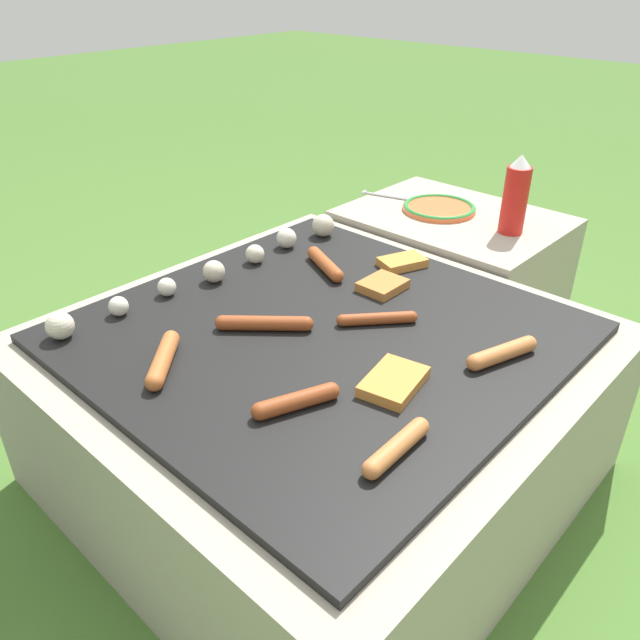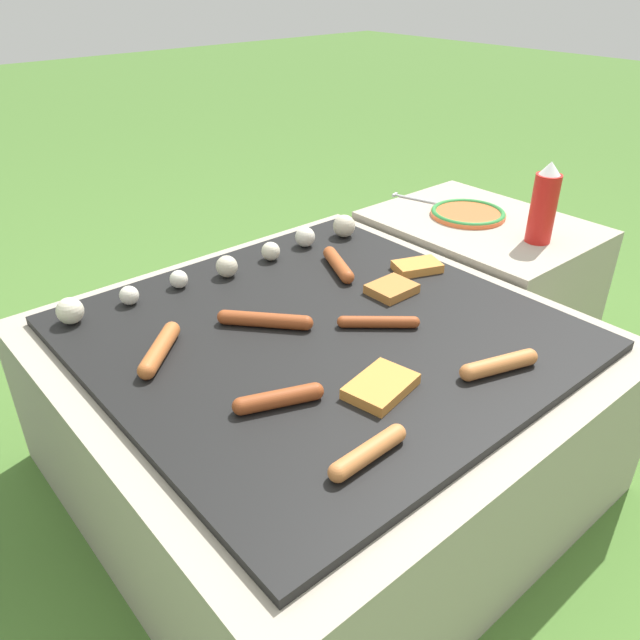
# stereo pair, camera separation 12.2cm
# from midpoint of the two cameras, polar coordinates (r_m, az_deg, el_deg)

# --- Properties ---
(ground_plane) EXTENTS (14.00, 14.00, 0.00)m
(ground_plane) POSITION_cam_midpoint_polar(r_m,az_deg,el_deg) (1.46, -2.46, -13.75)
(ground_plane) COLOR #47702D
(grill) EXTENTS (0.97, 0.97, 0.38)m
(grill) POSITION_cam_midpoint_polar(r_m,az_deg,el_deg) (1.34, -2.63, -7.94)
(grill) COLOR #A89E8C
(grill) RESTS_ON ground_plane
(side_ledge) EXTENTS (0.45, 0.59, 0.38)m
(side_ledge) POSITION_cam_midpoint_polar(r_m,az_deg,el_deg) (1.90, 9.83, 4.00)
(side_ledge) COLOR #A89E8C
(side_ledge) RESTS_ON ground_plane
(sausage_back_center) EXTENTS (0.13, 0.13, 0.03)m
(sausage_back_center) POSITION_cam_midpoint_polar(r_m,az_deg,el_deg) (1.16, -17.12, -3.56)
(sausage_back_center) COLOR #B7602D
(sausage_back_center) RESTS_ON grill
(sausage_back_right) EXTENTS (0.15, 0.03, 0.03)m
(sausage_back_right) POSITION_cam_midpoint_polar(r_m,az_deg,el_deg) (0.93, 3.25, -11.68)
(sausage_back_right) COLOR #C6753D
(sausage_back_right) RESTS_ON grill
(sausage_front_left) EXTENTS (0.15, 0.08, 0.03)m
(sausage_front_left) POSITION_cam_midpoint_polar(r_m,az_deg,el_deg) (1.02, -5.65, -7.49)
(sausage_front_left) COLOR #93421E
(sausage_front_left) RESTS_ON grill
(sausage_front_right) EXTENTS (0.09, 0.16, 0.03)m
(sausage_front_right) POSITION_cam_midpoint_polar(r_m,az_deg,el_deg) (1.46, -1.94, 5.09)
(sausage_front_right) COLOR #A34C23
(sausage_front_right) RESTS_ON grill
(sausage_front_center) EXTENTS (0.13, 0.12, 0.02)m
(sausage_front_center) POSITION_cam_midpoint_polar(r_m,az_deg,el_deg) (1.24, 2.46, 0.05)
(sausage_front_center) COLOR #93421E
(sausage_front_center) RESTS_ON grill
(sausage_mid_left) EXTENTS (0.14, 0.15, 0.03)m
(sausage_mid_left) POSITION_cam_midpoint_polar(r_m,az_deg,el_deg) (1.23, -7.97, -0.37)
(sausage_mid_left) COLOR #93421E
(sausage_mid_left) RESTS_ON grill
(sausage_back_left) EXTENTS (0.15, 0.07, 0.03)m
(sausage_back_left) POSITION_cam_midpoint_polar(r_m,az_deg,el_deg) (1.16, 13.47, -3.04)
(sausage_back_left) COLOR #C6753D
(sausage_back_left) RESTS_ON grill
(bread_slice_left) EXTENTS (0.14, 0.11, 0.02)m
(bread_slice_left) POSITION_cam_midpoint_polar(r_m,az_deg,el_deg) (1.06, 3.50, -5.76)
(bread_slice_left) COLOR #D18438
(bread_slice_left) RESTS_ON grill
(bread_slice_center) EXTENTS (0.12, 0.10, 0.02)m
(bread_slice_center) POSITION_cam_midpoint_polar(r_m,az_deg,el_deg) (1.49, 5.21, 5.23)
(bread_slice_center) COLOR #D18438
(bread_slice_center) RESTS_ON grill
(bread_slice_right) EXTENTS (0.10, 0.08, 0.02)m
(bread_slice_right) POSITION_cam_midpoint_polar(r_m,az_deg,el_deg) (1.37, 3.22, 3.13)
(bread_slice_right) COLOR #B27033
(bread_slice_right) RESTS_ON grill
(mushroom_row) EXTENTS (0.77, 0.08, 0.06)m
(mushroom_row) POSITION_cam_midpoint_polar(r_m,az_deg,el_deg) (1.46, -10.96, 5.04)
(mushroom_row) COLOR beige
(mushroom_row) RESTS_ON grill
(plate_colorful) EXTENTS (0.21, 0.21, 0.02)m
(plate_colorful) POSITION_cam_midpoint_polar(r_m,az_deg,el_deg) (1.85, 8.97, 10.06)
(plate_colorful) COLOR orange
(plate_colorful) RESTS_ON side_ledge
(condiment_bottle) EXTENTS (0.06, 0.06, 0.21)m
(condiment_bottle) POSITION_cam_midpoint_polar(r_m,az_deg,el_deg) (1.70, 15.48, 10.80)
(condiment_bottle) COLOR red
(condiment_bottle) RESTS_ON side_ledge
(fork_utensil) EXTENTS (0.08, 0.22, 0.01)m
(fork_utensil) POSITION_cam_midpoint_polar(r_m,az_deg,el_deg) (1.94, 4.83, 11.11)
(fork_utensil) COLOR silver
(fork_utensil) RESTS_ON side_ledge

